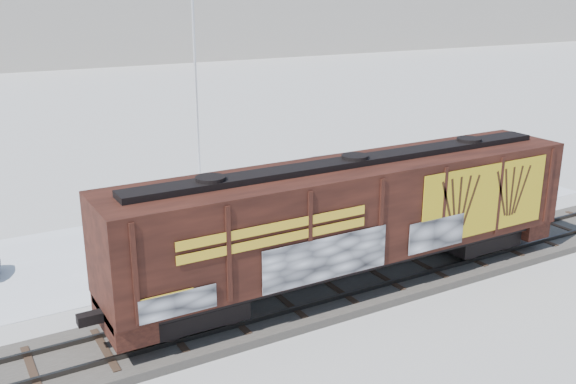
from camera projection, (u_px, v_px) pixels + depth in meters
ground at (285, 309)px, 21.44m from camera, size 500.00×500.00×0.00m
rail_track at (285, 305)px, 21.40m from camera, size 50.00×3.40×0.43m
parking_strip at (199, 238)px, 27.63m from camera, size 40.00×8.00×0.03m
hopper_railcar at (353, 214)px, 21.85m from camera, size 17.32×3.06×4.44m
flagpole at (199, 109)px, 33.95m from camera, size 2.30×0.90×11.39m
car_white at (168, 239)px, 25.28m from camera, size 5.14×2.93×1.60m
car_dark at (255, 211)px, 28.66m from camera, size 5.68×4.13×1.53m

